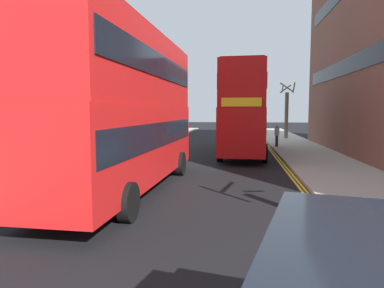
# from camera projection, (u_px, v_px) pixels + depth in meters

# --- Properties ---
(sidewalk_right) EXTENTS (4.00, 80.00, 0.14)m
(sidewalk_right) POSITION_uv_depth(u_px,v_px,m) (341.00, 174.00, 15.51)
(sidewalk_right) COLOR #ADA89E
(sidewalk_right) RESTS_ON ground
(sidewalk_left) EXTENTS (4.00, 80.00, 0.14)m
(sidewalk_left) POSITION_uv_depth(u_px,v_px,m) (65.00, 168.00, 17.23)
(sidewalk_left) COLOR #ADA89E
(sidewalk_left) RESTS_ON ground
(kerb_line_outer) EXTENTS (0.10, 56.00, 0.01)m
(kerb_line_outer) POSITION_uv_depth(u_px,v_px,m) (300.00, 183.00, 13.82)
(kerb_line_outer) COLOR yellow
(kerb_line_outer) RESTS_ON ground
(kerb_line_inner) EXTENTS (0.10, 56.00, 0.01)m
(kerb_line_inner) POSITION_uv_depth(u_px,v_px,m) (296.00, 183.00, 13.84)
(kerb_line_inner) COLOR yellow
(kerb_line_inner) RESTS_ON ground
(double_decker_bus_away) EXTENTS (3.07, 10.88, 5.64)m
(double_decker_bus_away) POSITION_uv_depth(u_px,v_px,m) (126.00, 106.00, 12.26)
(double_decker_bus_away) COLOR red
(double_decker_bus_away) RESTS_ON ground
(double_decker_bus_oncoming) EXTENTS (3.14, 10.90, 5.64)m
(double_decker_bus_oncoming) POSITION_uv_depth(u_px,v_px,m) (244.00, 108.00, 22.68)
(double_decker_bus_oncoming) COLOR #B20F0F
(double_decker_bus_oncoming) RESTS_ON ground
(pedestrian_far) EXTENTS (0.34, 0.22, 1.62)m
(pedestrian_far) POSITION_uv_depth(u_px,v_px,m) (277.00, 135.00, 26.77)
(pedestrian_far) COLOR #2D2D38
(pedestrian_far) RESTS_ON sidewalk_right
(street_tree_near) EXTENTS (1.50, 1.50, 5.51)m
(street_tree_near) POSITION_uv_depth(u_px,v_px,m) (287.00, 112.00, 35.05)
(street_tree_near) COLOR #6B6047
(street_tree_near) RESTS_ON sidewalk_right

